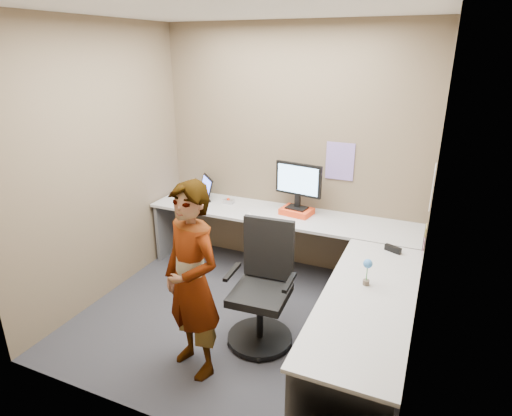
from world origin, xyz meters
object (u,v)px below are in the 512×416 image
at_px(office_chair, 262,295).
at_px(person, 192,282).
at_px(desk, 301,255).
at_px(monitor, 298,182).

xyz_separation_m(office_chair, person, (-0.34, -0.55, 0.35)).
relative_size(desk, office_chair, 2.80).
xyz_separation_m(desk, monitor, (-0.27, 0.67, 0.50)).
bearing_deg(person, office_chair, 80.82).
distance_m(desk, office_chair, 0.61).
xyz_separation_m(desk, office_chair, (-0.16, -0.57, -0.15)).
relative_size(desk, monitor, 5.68).
bearing_deg(monitor, desk, -59.62).
height_order(monitor, office_chair, monitor).
distance_m(monitor, person, 1.83).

